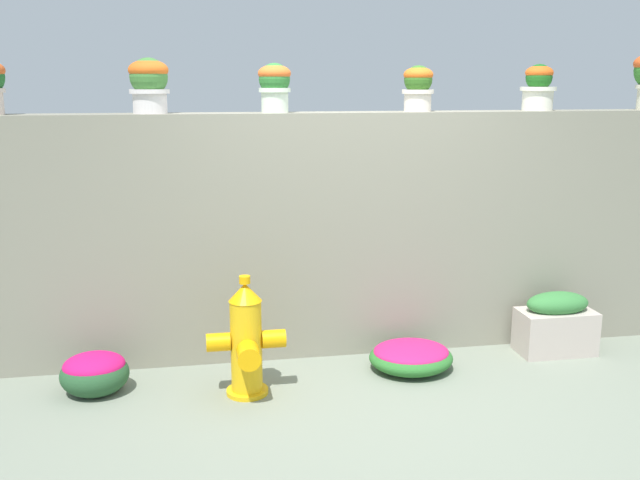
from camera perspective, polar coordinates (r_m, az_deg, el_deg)
ground_plane at (r=4.77m, az=4.84°, el=-13.10°), size 24.00×24.00×0.00m
stone_wall at (r=5.41m, az=2.28°, el=0.47°), size 5.65×0.30×1.85m
potted_plant_1 at (r=5.17m, az=-13.70°, el=12.38°), size 0.28×0.28×0.38m
potted_plant_2 at (r=5.16m, az=-3.71°, el=12.54°), size 0.24×0.24×0.35m
potted_plant_3 at (r=5.43m, az=7.95°, el=12.31°), size 0.24×0.24×0.34m
potted_plant_4 at (r=5.80m, az=17.29°, el=11.84°), size 0.28×0.28×0.35m
fire_hydrant at (r=4.77m, az=-5.99°, el=-8.27°), size 0.53×0.42×0.83m
flower_bush_left at (r=5.27m, az=7.39°, el=-9.29°), size 0.62×0.56×0.21m
flower_bush_right at (r=5.09m, az=-17.81°, el=-10.13°), size 0.46×0.41×0.29m
planter_box at (r=5.80m, az=18.58°, el=-6.46°), size 0.58×0.31×0.49m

